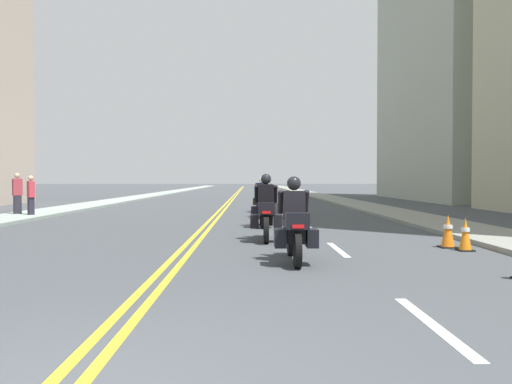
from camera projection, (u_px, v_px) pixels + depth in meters
The scene contains 16 objects.
ground_plane at pixel (235, 195), 51.55m from camera, with size 264.00×264.00×0.00m, color #3F4348.
sidewalk_left at pixel (155, 195), 51.45m from camera, with size 2.23×144.00×0.12m, color #919F97.
sidewalk_right at pixel (315, 195), 51.64m from camera, with size 2.23×144.00×0.12m, color gray.
centreline_yellow_inner at pixel (234, 195), 51.55m from camera, with size 0.12×132.00×0.01m, color yellow.
centreline_yellow_outer at pixel (236, 195), 51.55m from camera, with size 0.12×132.00×0.01m, color yellow.
lane_dashes_white at pixel (281, 204), 32.60m from camera, with size 0.14×56.40×0.01m.
building_right_1 at pixel (450, 43), 39.97m from camera, with size 6.56×18.37×23.40m.
motorcycle_0 at pixel (294, 227), 9.77m from camera, with size 0.76×2.19×1.58m.
motorcycle_1 at pixel (266, 214), 13.26m from camera, with size 0.77×2.12×1.66m.
motorcycle_2 at pixel (264, 206), 17.20m from camera, with size 0.78×2.15×1.64m.
motorcycle_3 at pixel (265, 201), 21.36m from camera, with size 0.77×2.19×1.61m.
motorcycle_4 at pixel (261, 198), 25.05m from camera, with size 0.78×2.29×1.63m.
traffic_cone_0 at pixel (465, 234), 11.38m from camera, with size 0.33×0.33×0.72m.
traffic_cone_2 at pixel (448, 231), 11.91m from camera, with size 0.37×0.37×0.74m.
pedestrian_1 at pixel (17, 194), 21.86m from camera, with size 0.42×0.39×1.79m.
pedestrian_2 at pixel (31, 196), 21.29m from camera, with size 0.39×0.42×1.68m.
Camera 1 is at (1.36, -3.55, 1.52)m, focal length 37.64 mm.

